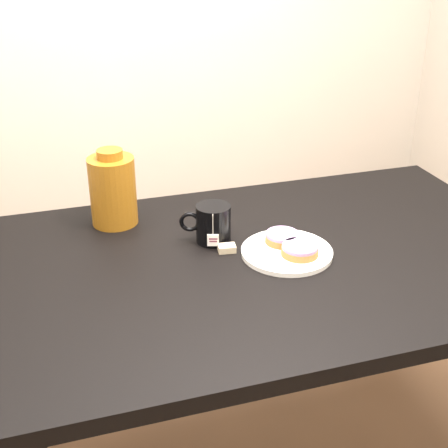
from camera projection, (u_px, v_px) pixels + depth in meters
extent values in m
cube|color=black|center=(278.00, 261.00, 1.61)|extent=(1.40, 0.90, 0.04)
cylinder|color=black|center=(36.00, 337.00, 1.94)|extent=(0.06, 0.06, 0.71)
cylinder|color=black|center=(397.00, 274.00, 2.28)|extent=(0.06, 0.06, 0.71)
cylinder|color=white|center=(287.00, 252.00, 1.60)|extent=(0.23, 0.23, 0.01)
torus|color=white|center=(287.00, 250.00, 1.60)|extent=(0.23, 0.23, 0.01)
cylinder|color=brown|center=(282.00, 239.00, 1.63)|extent=(0.12, 0.12, 0.02)
cylinder|color=#A27FAC|center=(282.00, 234.00, 1.63)|extent=(0.12, 0.12, 0.01)
cylinder|color=brown|center=(300.00, 251.00, 1.57)|extent=(0.13, 0.13, 0.02)
cylinder|color=#A27FAC|center=(300.00, 247.00, 1.57)|extent=(0.13, 0.13, 0.01)
cylinder|color=black|center=(213.00, 224.00, 1.65)|extent=(0.12, 0.12, 0.10)
cylinder|color=black|center=(213.00, 209.00, 1.63)|extent=(0.08, 0.08, 0.00)
torus|color=black|center=(190.00, 222.00, 1.64)|extent=(0.06, 0.03, 0.06)
cylinder|color=beige|center=(213.00, 224.00, 1.59)|extent=(0.00, 0.00, 0.06)
cube|color=white|center=(213.00, 240.00, 1.61)|extent=(0.03, 0.01, 0.03)
cube|color=#C6B793|center=(227.00, 248.00, 1.61)|extent=(0.05, 0.04, 0.02)
cylinder|color=#63370D|center=(113.00, 191.00, 1.73)|extent=(0.17, 0.17, 0.19)
cylinder|color=#63370D|center=(110.00, 154.00, 1.68)|extent=(0.07, 0.07, 0.02)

